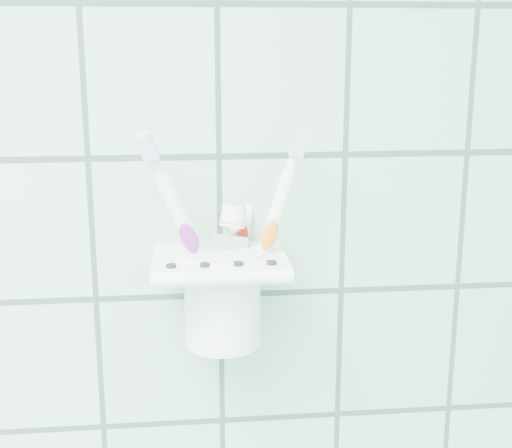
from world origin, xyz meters
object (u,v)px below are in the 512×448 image
toothbrush_orange (235,234)px  toothbrush_blue (228,243)px  holder_bracket (220,263)px  toothbrush_pink (232,226)px  toothpaste_tube (215,266)px  cup (222,293)px

toothbrush_orange → toothbrush_blue: bearing=133.8°
toothbrush_blue → toothbrush_orange: bearing=-31.6°
holder_bracket → toothbrush_pink: toothbrush_pink is taller
toothbrush_pink → toothbrush_blue: bearing=-127.4°
holder_bracket → toothbrush_orange: (0.01, -0.01, 0.03)m
toothbrush_pink → holder_bracket: bearing=-150.4°
holder_bracket → toothbrush_blue: bearing=11.6°
toothbrush_orange → toothpaste_tube: size_ratio=1.49×
holder_bracket → toothbrush_orange: 0.03m
cup → toothbrush_pink: size_ratio=0.44×
toothbrush_blue → toothpaste_tube: bearing=-119.5°
holder_bracket → toothpaste_tube: bearing=-118.3°
toothpaste_tube → holder_bracket: bearing=47.4°
cup → toothpaste_tube: toothpaste_tube is taller
holder_bracket → toothbrush_blue: toothbrush_blue is taller
toothpaste_tube → cup: bearing=46.1°
holder_bracket → toothbrush_blue: size_ratio=0.69×
toothbrush_pink → toothpaste_tube: bearing=-137.4°
cup → toothbrush_orange: toothbrush_orange is taller
holder_bracket → toothpaste_tube: size_ratio=0.90×
cup → toothbrush_blue: toothbrush_blue is taller
cup → toothbrush_orange: 0.06m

